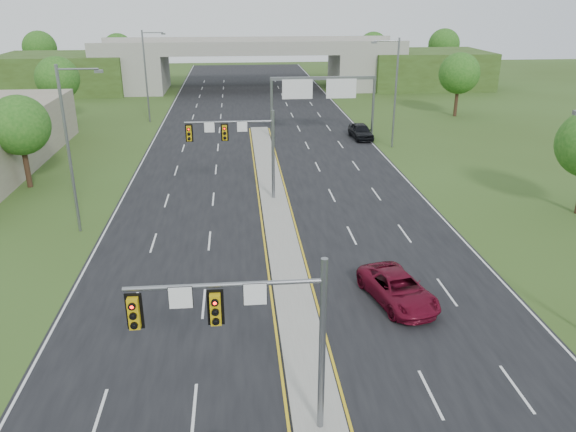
% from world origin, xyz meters
% --- Properties ---
extents(ground, '(240.00, 240.00, 0.00)m').
position_xyz_m(ground, '(0.00, 0.00, 0.00)').
color(ground, '#334719').
rests_on(ground, ground).
extents(road, '(24.00, 160.00, 0.02)m').
position_xyz_m(road, '(0.00, 35.00, 0.01)').
color(road, black).
rests_on(road, ground).
extents(median, '(2.00, 54.00, 0.16)m').
position_xyz_m(median, '(0.00, 23.00, 0.10)').
color(median, gray).
rests_on(median, road).
extents(lane_markings, '(23.72, 160.00, 0.01)m').
position_xyz_m(lane_markings, '(-0.60, 28.91, 0.02)').
color(lane_markings, gold).
rests_on(lane_markings, road).
extents(signal_mast_near, '(6.62, 0.60, 7.00)m').
position_xyz_m(signal_mast_near, '(-2.26, -0.07, 4.73)').
color(signal_mast_near, slate).
rests_on(signal_mast_near, ground).
extents(signal_mast_far, '(6.62, 0.60, 7.00)m').
position_xyz_m(signal_mast_far, '(-2.26, 24.93, 4.73)').
color(signal_mast_far, slate).
rests_on(signal_mast_far, ground).
extents(sign_gantry, '(11.58, 0.44, 6.67)m').
position_xyz_m(sign_gantry, '(6.68, 44.92, 5.24)').
color(sign_gantry, slate).
rests_on(sign_gantry, ground).
extents(overpass, '(80.00, 14.00, 8.10)m').
position_xyz_m(overpass, '(0.00, 80.00, 3.55)').
color(overpass, gray).
rests_on(overpass, ground).
extents(lightpole_l_mid, '(2.85, 0.25, 11.00)m').
position_xyz_m(lightpole_l_mid, '(-13.30, 20.00, 6.10)').
color(lightpole_l_mid, slate).
rests_on(lightpole_l_mid, ground).
extents(lightpole_l_far, '(2.85, 0.25, 11.00)m').
position_xyz_m(lightpole_l_far, '(-13.30, 55.00, 6.10)').
color(lightpole_l_far, slate).
rests_on(lightpole_l_far, ground).
extents(lightpole_r_far, '(2.85, 0.25, 11.00)m').
position_xyz_m(lightpole_r_far, '(13.30, 40.00, 6.10)').
color(lightpole_r_far, slate).
rests_on(lightpole_r_far, ground).
extents(tree_l_near, '(4.80, 4.80, 7.60)m').
position_xyz_m(tree_l_near, '(-20.00, 30.00, 5.18)').
color(tree_l_near, '#382316').
rests_on(tree_l_near, ground).
extents(tree_l_mid, '(5.20, 5.20, 8.12)m').
position_xyz_m(tree_l_mid, '(-24.00, 55.00, 5.51)').
color(tree_l_mid, '#382316').
rests_on(tree_l_mid, ground).
extents(tree_r_mid, '(5.20, 5.20, 8.12)m').
position_xyz_m(tree_r_mid, '(26.00, 55.00, 5.51)').
color(tree_r_mid, '#382316').
rests_on(tree_r_mid, ground).
extents(tree_back_a, '(6.00, 6.00, 8.85)m').
position_xyz_m(tree_back_a, '(-38.00, 94.00, 5.84)').
color(tree_back_a, '#382316').
rests_on(tree_back_a, ground).
extents(tree_back_b, '(5.60, 5.60, 8.32)m').
position_xyz_m(tree_back_b, '(-24.00, 94.00, 5.51)').
color(tree_back_b, '#382316').
rests_on(tree_back_b, ground).
extents(tree_back_c, '(5.60, 5.60, 8.32)m').
position_xyz_m(tree_back_c, '(24.00, 94.00, 5.51)').
color(tree_back_c, '#382316').
rests_on(tree_back_c, ground).
extents(tree_back_d, '(6.00, 6.00, 8.85)m').
position_xyz_m(tree_back_d, '(38.00, 94.00, 5.84)').
color(tree_back_d, '#382316').
rests_on(tree_back_d, ground).
extents(car_far_a, '(3.70, 5.86, 1.51)m').
position_xyz_m(car_far_a, '(5.35, 8.75, 0.77)').
color(car_far_a, '#5D091C').
rests_on(car_far_a, road).
extents(car_far_c, '(2.30, 5.02, 1.67)m').
position_xyz_m(car_far_c, '(11.00, 43.92, 0.85)').
color(car_far_c, black).
rests_on(car_far_c, road).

